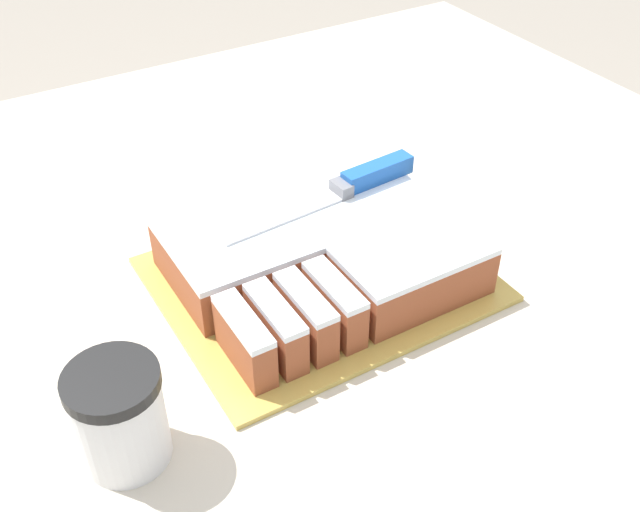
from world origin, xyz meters
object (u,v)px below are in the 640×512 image
Objects in this scene: cake_board at (320,279)px; coffee_cup at (120,416)px; knife at (357,182)px; cake at (322,252)px.

coffee_cup reaches higher than cake_board.
knife is 2.62× the size of coffee_cup.
cake is at bearing 39.18° from cake_board.
cake_board is 0.29m from coffee_cup.
coffee_cup reaches higher than cake.
cake is 0.10m from knife.
cake_board is at bearing -140.82° from cake.
coffee_cup is at bearing -155.97° from cake.
knife is at bearing 33.58° from cake.
knife is (0.08, 0.06, 0.07)m from cake_board.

